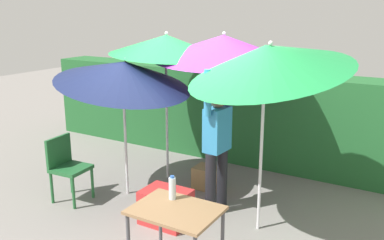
{
  "coord_description": "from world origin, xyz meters",
  "views": [
    {
      "loc": [
        2.79,
        -4.43,
        2.56
      ],
      "look_at": [
        0.0,
        0.3,
        1.1
      ],
      "focal_mm": 39.17,
      "sensor_mm": 36.0,
      "label": 1
    }
  ],
  "objects_px": {
    "person_vendor": "(217,142)",
    "cooler_box": "(166,207)",
    "chair_plastic": "(67,165)",
    "umbrella_navy": "(223,48)",
    "bottle_water": "(172,188)",
    "umbrella_rainbow": "(166,45)",
    "crate_cardboard": "(209,178)",
    "umbrella_orange": "(268,59)",
    "umbrella_yellow": "(124,73)",
    "folding_table": "(176,218)"
  },
  "relations": [
    {
      "from": "umbrella_navy",
      "to": "folding_table",
      "type": "bearing_deg",
      "value": -73.06
    },
    {
      "from": "umbrella_navy",
      "to": "person_vendor",
      "type": "relative_size",
      "value": 1.22
    },
    {
      "from": "chair_plastic",
      "to": "crate_cardboard",
      "type": "distance_m",
      "value": 2.02
    },
    {
      "from": "folding_table",
      "to": "person_vendor",
      "type": "bearing_deg",
      "value": 103.41
    },
    {
      "from": "crate_cardboard",
      "to": "umbrella_navy",
      "type": "bearing_deg",
      "value": 83.61
    },
    {
      "from": "umbrella_navy",
      "to": "cooler_box",
      "type": "height_order",
      "value": "umbrella_navy"
    },
    {
      "from": "cooler_box",
      "to": "crate_cardboard",
      "type": "height_order",
      "value": "cooler_box"
    },
    {
      "from": "umbrella_navy",
      "to": "umbrella_rainbow",
      "type": "bearing_deg",
      "value": -162.14
    },
    {
      "from": "umbrella_navy",
      "to": "bottle_water",
      "type": "xyz_separation_m",
      "value": [
        0.59,
        -2.24,
        -1.15
      ]
    },
    {
      "from": "umbrella_orange",
      "to": "person_vendor",
      "type": "bearing_deg",
      "value": 163.62
    },
    {
      "from": "umbrella_navy",
      "to": "chair_plastic",
      "type": "distance_m",
      "value": 2.7
    },
    {
      "from": "umbrella_rainbow",
      "to": "folding_table",
      "type": "height_order",
      "value": "umbrella_rainbow"
    },
    {
      "from": "folding_table",
      "to": "cooler_box",
      "type": "bearing_deg",
      "value": 128.81
    },
    {
      "from": "umbrella_navy",
      "to": "person_vendor",
      "type": "height_order",
      "value": "umbrella_navy"
    },
    {
      "from": "umbrella_yellow",
      "to": "folding_table",
      "type": "bearing_deg",
      "value": -39.14
    },
    {
      "from": "person_vendor",
      "to": "crate_cardboard",
      "type": "distance_m",
      "value": 1.03
    },
    {
      "from": "umbrella_rainbow",
      "to": "person_vendor",
      "type": "relative_size",
      "value": 1.2
    },
    {
      "from": "bottle_water",
      "to": "umbrella_orange",
      "type": "bearing_deg",
      "value": 68.35
    },
    {
      "from": "umbrella_rainbow",
      "to": "umbrella_orange",
      "type": "bearing_deg",
      "value": -23.44
    },
    {
      "from": "person_vendor",
      "to": "cooler_box",
      "type": "distance_m",
      "value": 1.03
    },
    {
      "from": "umbrella_navy",
      "to": "person_vendor",
      "type": "bearing_deg",
      "value": -67.01
    },
    {
      "from": "umbrella_rainbow",
      "to": "umbrella_yellow",
      "type": "bearing_deg",
      "value": -101.54
    },
    {
      "from": "chair_plastic",
      "to": "cooler_box",
      "type": "distance_m",
      "value": 1.56
    },
    {
      "from": "crate_cardboard",
      "to": "umbrella_yellow",
      "type": "bearing_deg",
      "value": -141.91
    },
    {
      "from": "umbrella_orange",
      "to": "crate_cardboard",
      "type": "bearing_deg",
      "value": 145.53
    },
    {
      "from": "person_vendor",
      "to": "folding_table",
      "type": "bearing_deg",
      "value": -76.59
    },
    {
      "from": "umbrella_orange",
      "to": "bottle_water",
      "type": "bearing_deg",
      "value": -111.65
    },
    {
      "from": "umbrella_orange",
      "to": "umbrella_yellow",
      "type": "height_order",
      "value": "umbrella_orange"
    },
    {
      "from": "chair_plastic",
      "to": "bottle_water",
      "type": "relative_size",
      "value": 3.71
    },
    {
      "from": "cooler_box",
      "to": "umbrella_rainbow",
      "type": "bearing_deg",
      "value": 122.75
    },
    {
      "from": "umbrella_orange",
      "to": "umbrella_navy",
      "type": "distance_m",
      "value": 1.5
    },
    {
      "from": "umbrella_rainbow",
      "to": "crate_cardboard",
      "type": "xyz_separation_m",
      "value": [
        0.76,
        -0.05,
        -1.89
      ]
    },
    {
      "from": "cooler_box",
      "to": "crate_cardboard",
      "type": "relative_size",
      "value": 1.31
    },
    {
      "from": "umbrella_orange",
      "to": "folding_table",
      "type": "height_order",
      "value": "umbrella_orange"
    },
    {
      "from": "umbrella_orange",
      "to": "cooler_box",
      "type": "height_order",
      "value": "umbrella_orange"
    },
    {
      "from": "umbrella_yellow",
      "to": "person_vendor",
      "type": "xyz_separation_m",
      "value": [
        1.32,
        0.17,
        -0.8
      ]
    },
    {
      "from": "umbrella_yellow",
      "to": "cooler_box",
      "type": "height_order",
      "value": "umbrella_yellow"
    },
    {
      "from": "chair_plastic",
      "to": "umbrella_yellow",
      "type": "bearing_deg",
      "value": 45.4
    },
    {
      "from": "umbrella_rainbow",
      "to": "chair_plastic",
      "type": "distance_m",
      "value": 2.19
    },
    {
      "from": "chair_plastic",
      "to": "umbrella_navy",
      "type": "bearing_deg",
      "value": 46.53
    },
    {
      "from": "umbrella_rainbow",
      "to": "umbrella_yellow",
      "type": "height_order",
      "value": "umbrella_rainbow"
    },
    {
      "from": "umbrella_yellow",
      "to": "bottle_water",
      "type": "xyz_separation_m",
      "value": [
        1.54,
        -1.21,
        -0.84
      ]
    },
    {
      "from": "umbrella_rainbow",
      "to": "umbrella_orange",
      "type": "relative_size",
      "value": 0.92
    },
    {
      "from": "umbrella_yellow",
      "to": "chair_plastic",
      "type": "distance_m",
      "value": 1.48
    },
    {
      "from": "chair_plastic",
      "to": "folding_table",
      "type": "bearing_deg",
      "value": -18.98
    },
    {
      "from": "umbrella_yellow",
      "to": "crate_cardboard",
      "type": "bearing_deg",
      "value": 38.09
    },
    {
      "from": "umbrella_yellow",
      "to": "crate_cardboard",
      "type": "xyz_separation_m",
      "value": [
        0.92,
        0.72,
        -1.57
      ]
    },
    {
      "from": "umbrella_rainbow",
      "to": "umbrella_orange",
      "type": "distance_m",
      "value": 2.02
    },
    {
      "from": "bottle_water",
      "to": "umbrella_navy",
      "type": "bearing_deg",
      "value": 104.8
    },
    {
      "from": "umbrella_navy",
      "to": "crate_cardboard",
      "type": "relative_size",
      "value": 5.24
    }
  ]
}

